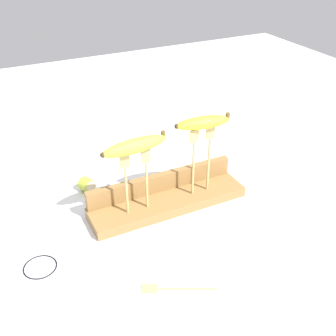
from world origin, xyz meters
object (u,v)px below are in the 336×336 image
object	(u,v)px
fork_stand_left	(136,176)
fork_fallen_near	(169,288)
fork_stand_right	(201,155)
wire_coil	(40,267)
banana_chunk_near	(87,185)
banana_raised_left	(135,146)
banana_raised_right	(203,123)

from	to	relation	value
fork_stand_left	fork_fallen_near	bearing A→B (deg)	-97.93
fork_stand_right	wire_coil	bearing A→B (deg)	-171.64
fork_stand_right	fork_stand_left	bearing A→B (deg)	-180.00
fork_stand_right	fork_fallen_near	distance (m)	0.38
fork_fallen_near	banana_chunk_near	bearing A→B (deg)	96.13
banana_raised_left	fork_fallen_near	distance (m)	0.35
fork_stand_left	banana_chunk_near	xyz separation A→B (m)	(-0.09, 0.19, -0.12)
fork_stand_left	banana_raised_right	distance (m)	0.23
banana_raised_left	wire_coil	distance (m)	0.37
fork_stand_left	banana_raised_right	world-z (taller)	banana_raised_right
fork_stand_right	banana_raised_right	xyz separation A→B (m)	(-0.00, 0.00, 0.10)
fork_stand_right	banana_chunk_near	size ratio (longest dim) A/B	3.76
banana_raised_left	banana_raised_right	world-z (taller)	banana_raised_right
fork_stand_right	banana_raised_left	world-z (taller)	banana_raised_left
fork_fallen_near	banana_raised_left	bearing A→B (deg)	82.08
banana_raised_left	wire_coil	bearing A→B (deg)	-166.06
fork_stand_left	fork_stand_right	size ratio (longest dim) A/B	0.88
banana_raised_left	banana_chunk_near	distance (m)	0.29
fork_stand_left	banana_raised_right	xyz separation A→B (m)	(0.20, 0.00, 0.11)
banana_chunk_near	fork_stand_left	bearing A→B (deg)	-65.42
fork_stand_left	banana_raised_left	distance (m)	0.09
banana_raised_right	fork_fallen_near	bearing A→B (deg)	-131.00
banana_raised_right	banana_chunk_near	bearing A→B (deg)	146.17
banana_chunk_near	wire_coil	size ratio (longest dim) A/B	0.67
banana_raised_left	fork_fallen_near	world-z (taller)	banana_raised_left
fork_stand_right	fork_fallen_near	world-z (taller)	fork_stand_right
banana_raised_left	wire_coil	world-z (taller)	banana_raised_left
banana_raised_right	banana_raised_left	bearing A→B (deg)	-180.00
wire_coil	fork_fallen_near	bearing A→B (deg)	-38.69
fork_stand_right	fork_fallen_near	xyz separation A→B (m)	(-0.23, -0.27, -0.15)
fork_stand_right	banana_raised_right	world-z (taller)	banana_raised_right
fork_stand_right	banana_raised_left	distance (m)	0.21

